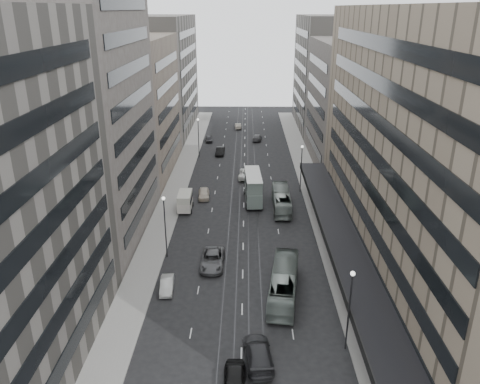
# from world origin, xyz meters

# --- Properties ---
(ground) EXTENTS (220.00, 220.00, 0.00)m
(ground) POSITION_xyz_m (0.00, 0.00, 0.00)
(ground) COLOR black
(ground) RESTS_ON ground
(sidewalk_right) EXTENTS (4.00, 125.00, 0.15)m
(sidewalk_right) POSITION_xyz_m (12.00, 37.50, 0.07)
(sidewalk_right) COLOR gray
(sidewalk_right) RESTS_ON ground
(sidewalk_left) EXTENTS (4.00, 125.00, 0.15)m
(sidewalk_left) POSITION_xyz_m (-12.00, 37.50, 0.07)
(sidewalk_left) COLOR gray
(sidewalk_left) RESTS_ON ground
(department_store) EXTENTS (19.20, 60.00, 30.00)m
(department_store) POSITION_xyz_m (21.45, 8.00, 14.95)
(department_store) COLOR #796B58
(department_store) RESTS_ON ground
(building_right_mid) EXTENTS (15.00, 28.00, 24.00)m
(building_right_mid) POSITION_xyz_m (21.50, 52.00, 12.00)
(building_right_mid) COLOR #47413D
(building_right_mid) RESTS_ON ground
(building_right_far) EXTENTS (15.00, 32.00, 28.00)m
(building_right_far) POSITION_xyz_m (21.50, 82.00, 14.00)
(building_right_far) COLOR #68645E
(building_right_far) RESTS_ON ground
(building_left_b) EXTENTS (15.00, 26.00, 34.00)m
(building_left_b) POSITION_xyz_m (-21.50, 19.00, 17.00)
(building_left_b) COLOR #47413D
(building_left_b) RESTS_ON ground
(building_left_c) EXTENTS (15.00, 28.00, 25.00)m
(building_left_c) POSITION_xyz_m (-21.50, 46.00, 12.50)
(building_left_c) COLOR #6E6356
(building_left_c) RESTS_ON ground
(building_left_d) EXTENTS (15.00, 38.00, 28.00)m
(building_left_d) POSITION_xyz_m (-21.50, 79.00, 14.00)
(building_left_d) COLOR #68645E
(building_left_d) RESTS_ON ground
(lamp_right_near) EXTENTS (0.44, 0.44, 8.32)m
(lamp_right_near) POSITION_xyz_m (9.70, -5.00, 5.20)
(lamp_right_near) COLOR #262628
(lamp_right_near) RESTS_ON ground
(lamp_right_far) EXTENTS (0.44, 0.44, 8.32)m
(lamp_right_far) POSITION_xyz_m (9.70, 35.00, 5.20)
(lamp_right_far) COLOR #262628
(lamp_right_far) RESTS_ON ground
(lamp_left_near) EXTENTS (0.44, 0.44, 8.32)m
(lamp_left_near) POSITION_xyz_m (-9.70, 12.00, 5.20)
(lamp_left_near) COLOR #262628
(lamp_left_near) RESTS_ON ground
(lamp_left_far) EXTENTS (0.44, 0.44, 8.32)m
(lamp_left_far) POSITION_xyz_m (-9.70, 55.00, 5.20)
(lamp_left_far) COLOR #262628
(lamp_left_far) RESTS_ON ground
(bus_near) EXTENTS (4.28, 11.85, 3.23)m
(bus_near) POSITION_xyz_m (4.54, 3.59, 1.61)
(bus_near) COLOR gray
(bus_near) RESTS_ON ground
(bus_far) EXTENTS (2.65, 10.90, 3.03)m
(bus_far) POSITION_xyz_m (5.93, 27.63, 1.51)
(bus_far) COLOR gray
(bus_far) RESTS_ON ground
(double_decker) EXTENTS (3.09, 8.91, 4.81)m
(double_decker) POSITION_xyz_m (1.50, 30.50, 2.59)
(double_decker) COLOR slate
(double_decker) RESTS_ON ground
(panel_van) EXTENTS (2.34, 4.60, 2.87)m
(panel_van) POSITION_xyz_m (-9.20, 26.89, 1.58)
(panel_van) COLOR beige
(panel_van) RESTS_ON ground
(sedan_0) EXTENTS (2.01, 4.90, 1.66)m
(sedan_0) POSITION_xyz_m (-0.54, -10.23, 0.83)
(sedan_0) COLOR black
(sedan_0) RESTS_ON ground
(sedan_1) EXTENTS (1.76, 4.16, 1.33)m
(sedan_1) POSITION_xyz_m (-8.50, 4.49, 0.67)
(sedan_1) COLOR beige
(sedan_1) RESTS_ON ground
(sedan_2) EXTENTS (2.88, 6.12, 1.69)m
(sedan_2) POSITION_xyz_m (-3.74, 9.86, 0.85)
(sedan_2) COLOR #545456
(sedan_2) RESTS_ON ground
(sedan_3) EXTENTS (3.00, 6.12, 1.71)m
(sedan_3) POSITION_xyz_m (1.51, -6.80, 0.86)
(sedan_3) COLOR #262629
(sedan_3) RESTS_ON ground
(sedan_4) EXTENTS (2.15, 4.66, 1.55)m
(sedan_4) POSITION_xyz_m (-6.70, 31.96, 0.77)
(sedan_4) COLOR beige
(sedan_4) RESTS_ON ground
(sedan_5) EXTENTS (1.84, 4.83, 1.57)m
(sedan_5) POSITION_xyz_m (-5.28, 56.80, 0.79)
(sedan_5) COLOR black
(sedan_5) RESTS_ON ground
(sedan_6) EXTENTS (3.19, 6.31, 1.71)m
(sedan_6) POSITION_xyz_m (0.46, 42.09, 0.85)
(sedan_6) COLOR white
(sedan_6) RESTS_ON ground
(sedan_7) EXTENTS (2.50, 5.14, 1.44)m
(sedan_7) POSITION_xyz_m (2.95, 68.61, 0.72)
(sedan_7) COLOR #4E4D50
(sedan_7) RESTS_ON ground
(sedan_8) EXTENTS (2.02, 4.13, 1.36)m
(sedan_8) POSITION_xyz_m (-8.50, 67.28, 0.68)
(sedan_8) COLOR #28282B
(sedan_8) RESTS_ON ground
(sedan_9) EXTENTS (1.80, 4.34, 1.40)m
(sedan_9) POSITION_xyz_m (-1.85, 80.42, 0.70)
(sedan_9) COLOR #A99E8C
(sedan_9) RESTS_ON ground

